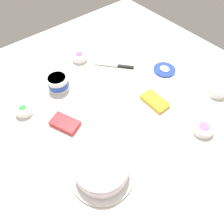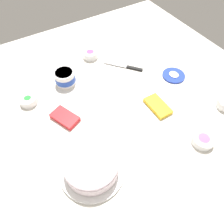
{
  "view_description": "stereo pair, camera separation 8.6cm",
  "coord_description": "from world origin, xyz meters",
  "px_view_note": "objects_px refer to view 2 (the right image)",
  "views": [
    {
      "loc": [
        -0.56,
        0.49,
        0.82
      ],
      "look_at": [
        -0.1,
        0.11,
        0.04
      ],
      "focal_mm": 33.23,
      "sensor_mm": 36.0,
      "label": 1
    },
    {
      "loc": [
        -0.61,
        0.42,
        0.82
      ],
      "look_at": [
        -0.1,
        0.11,
        0.04
      ],
      "focal_mm": 33.23,
      "sensor_mm": 36.0,
      "label": 2
    }
  ],
  "objects_px": {
    "frosted_cake": "(91,166)",
    "frosting_tub_lid": "(174,75)",
    "sprinkle_bowl_rainbow": "(90,54)",
    "candy_box_upper": "(65,117)",
    "spreading_knife": "(127,67)",
    "sprinkle_bowl_green": "(28,100)",
    "sprinkle_bowl_pink": "(203,140)",
    "candy_box_lower": "(158,106)",
    "frosting_tub": "(65,77)"
  },
  "relations": [
    {
      "from": "frosting_tub",
      "to": "sprinkle_bowl_green",
      "type": "height_order",
      "value": "frosting_tub"
    },
    {
      "from": "sprinkle_bowl_pink",
      "to": "sprinkle_bowl_rainbow",
      "type": "height_order",
      "value": "sprinkle_bowl_rainbow"
    },
    {
      "from": "sprinkle_bowl_rainbow",
      "to": "sprinkle_bowl_green",
      "type": "bearing_deg",
      "value": 110.37
    },
    {
      "from": "frosted_cake",
      "to": "frosting_tub_lid",
      "type": "relative_size",
      "value": 2.1
    },
    {
      "from": "spreading_knife",
      "to": "frosting_tub",
      "type": "bearing_deg",
      "value": 78.94
    },
    {
      "from": "candy_box_lower",
      "to": "sprinkle_bowl_pink",
      "type": "bearing_deg",
      "value": -169.58
    },
    {
      "from": "sprinkle_bowl_green",
      "to": "candy_box_lower",
      "type": "relative_size",
      "value": 0.62
    },
    {
      "from": "frosting_tub_lid",
      "to": "sprinkle_bowl_rainbow",
      "type": "height_order",
      "value": "sprinkle_bowl_rainbow"
    },
    {
      "from": "frosting_tub",
      "to": "spreading_knife",
      "type": "relative_size",
      "value": 0.58
    },
    {
      "from": "sprinkle_bowl_pink",
      "to": "sprinkle_bowl_green",
      "type": "distance_m",
      "value": 0.85
    },
    {
      "from": "frosting_tub_lid",
      "to": "sprinkle_bowl_green",
      "type": "xyz_separation_m",
      "value": [
        0.23,
        0.76,
        0.01
      ]
    },
    {
      "from": "sprinkle_bowl_rainbow",
      "to": "candy_box_lower",
      "type": "bearing_deg",
      "value": -168.73
    },
    {
      "from": "frosting_tub_lid",
      "to": "candy_box_lower",
      "type": "relative_size",
      "value": 0.9
    },
    {
      "from": "sprinkle_bowl_green",
      "to": "candy_box_lower",
      "type": "distance_m",
      "value": 0.65
    },
    {
      "from": "frosting_tub",
      "to": "candy_box_lower",
      "type": "height_order",
      "value": "frosting_tub"
    },
    {
      "from": "sprinkle_bowl_pink",
      "to": "candy_box_lower",
      "type": "xyz_separation_m",
      "value": [
        0.26,
        0.05,
        -0.01
      ]
    },
    {
      "from": "spreading_knife",
      "to": "candy_box_lower",
      "type": "relative_size",
      "value": 1.36
    },
    {
      "from": "frosting_tub",
      "to": "frosting_tub_lid",
      "type": "xyz_separation_m",
      "value": [
        -0.27,
        -0.54,
        -0.03
      ]
    },
    {
      "from": "frosting_tub",
      "to": "frosting_tub_lid",
      "type": "height_order",
      "value": "frosting_tub"
    },
    {
      "from": "sprinkle_bowl_pink",
      "to": "sprinkle_bowl_green",
      "type": "bearing_deg",
      "value": 43.47
    },
    {
      "from": "candy_box_upper",
      "to": "candy_box_lower",
      "type": "bearing_deg",
      "value": -135.61
    },
    {
      "from": "frosted_cake",
      "to": "sprinkle_bowl_pink",
      "type": "distance_m",
      "value": 0.5
    },
    {
      "from": "sprinkle_bowl_green",
      "to": "candy_box_upper",
      "type": "height_order",
      "value": "sprinkle_bowl_green"
    },
    {
      "from": "sprinkle_bowl_rainbow",
      "to": "candy_box_upper",
      "type": "bearing_deg",
      "value": 137.63
    },
    {
      "from": "frosting_tub_lid",
      "to": "candy_box_lower",
      "type": "height_order",
      "value": "candy_box_lower"
    },
    {
      "from": "frosting_tub",
      "to": "sprinkle_bowl_rainbow",
      "type": "xyz_separation_m",
      "value": [
        0.13,
        -0.22,
        -0.02
      ]
    },
    {
      "from": "frosted_cake",
      "to": "frosting_tub_lid",
      "type": "xyz_separation_m",
      "value": [
        0.25,
        -0.66,
        -0.04
      ]
    },
    {
      "from": "frosted_cake",
      "to": "frosting_tub",
      "type": "bearing_deg",
      "value": -12.03
    },
    {
      "from": "spreading_knife",
      "to": "sprinkle_bowl_rainbow",
      "type": "height_order",
      "value": "sprinkle_bowl_rainbow"
    },
    {
      "from": "sprinkle_bowl_pink",
      "to": "candy_box_upper",
      "type": "distance_m",
      "value": 0.64
    },
    {
      "from": "frosted_cake",
      "to": "frosting_tub",
      "type": "height_order",
      "value": "frosted_cake"
    },
    {
      "from": "sprinkle_bowl_rainbow",
      "to": "frosted_cake",
      "type": "bearing_deg",
      "value": 153.0
    },
    {
      "from": "sprinkle_bowl_rainbow",
      "to": "candy_box_upper",
      "type": "relative_size",
      "value": 0.68
    },
    {
      "from": "frosting_tub_lid",
      "to": "sprinkle_bowl_pink",
      "type": "xyz_separation_m",
      "value": [
        -0.39,
        0.18,
        0.01
      ]
    },
    {
      "from": "sprinkle_bowl_rainbow",
      "to": "candy_box_upper",
      "type": "height_order",
      "value": "sprinkle_bowl_rainbow"
    },
    {
      "from": "sprinkle_bowl_green",
      "to": "sprinkle_bowl_rainbow",
      "type": "bearing_deg",
      "value": -69.63
    },
    {
      "from": "frosting_tub",
      "to": "spreading_knife",
      "type": "height_order",
      "value": "frosting_tub"
    },
    {
      "from": "spreading_knife",
      "to": "sprinkle_bowl_green",
      "type": "relative_size",
      "value": 2.2
    },
    {
      "from": "candy_box_lower",
      "to": "candy_box_upper",
      "type": "relative_size",
      "value": 1.06
    },
    {
      "from": "frosting_tub_lid",
      "to": "sprinkle_bowl_pink",
      "type": "distance_m",
      "value": 0.43
    },
    {
      "from": "sprinkle_bowl_pink",
      "to": "candy_box_upper",
      "type": "bearing_deg",
      "value": 47.67
    },
    {
      "from": "frosting_tub_lid",
      "to": "spreading_knife",
      "type": "xyz_separation_m",
      "value": [
        0.2,
        0.19,
        -0.0
      ]
    },
    {
      "from": "frosted_cake",
      "to": "candy_box_lower",
      "type": "height_order",
      "value": "frosted_cake"
    },
    {
      "from": "frosted_cake",
      "to": "spreading_knife",
      "type": "distance_m",
      "value": 0.65
    },
    {
      "from": "candy_box_lower",
      "to": "candy_box_upper",
      "type": "xyz_separation_m",
      "value": [
        0.17,
        0.43,
        0.0
      ]
    },
    {
      "from": "frosting_tub",
      "to": "sprinkle_bowl_rainbow",
      "type": "relative_size",
      "value": 1.23
    },
    {
      "from": "spreading_knife",
      "to": "sprinkle_bowl_green",
      "type": "xyz_separation_m",
      "value": [
        0.03,
        0.57,
        0.01
      ]
    },
    {
      "from": "candy_box_upper",
      "to": "sprinkle_bowl_green",
      "type": "bearing_deg",
      "value": 7.85
    },
    {
      "from": "sprinkle_bowl_rainbow",
      "to": "candy_box_lower",
      "type": "xyz_separation_m",
      "value": [
        -0.53,
        -0.1,
        -0.01
      ]
    },
    {
      "from": "spreading_knife",
      "to": "candy_box_lower",
      "type": "height_order",
      "value": "candy_box_lower"
    }
  ]
}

